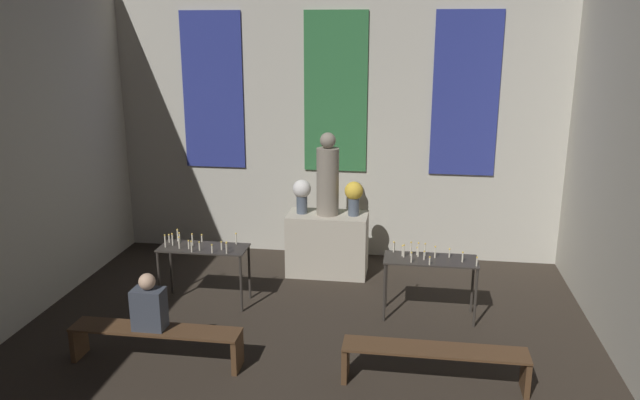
% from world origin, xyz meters
% --- Properties ---
extents(wall_back, '(7.56, 0.16, 4.58)m').
position_xyz_m(wall_back, '(0.00, 10.76, 2.31)').
color(wall_back, beige).
rests_on(wall_back, ground_plane).
extents(altar, '(1.24, 0.65, 0.97)m').
position_xyz_m(altar, '(0.00, 9.78, 0.49)').
color(altar, '#BCB29E').
rests_on(altar, ground_plane).
extents(statue, '(0.34, 0.34, 1.28)m').
position_xyz_m(statue, '(0.00, 9.78, 1.55)').
color(statue, gray).
rests_on(statue, altar).
extents(flower_vase_left, '(0.28, 0.28, 0.53)m').
position_xyz_m(flower_vase_left, '(-0.40, 9.78, 1.30)').
color(flower_vase_left, '#4C5666').
rests_on(flower_vase_left, altar).
extents(flower_vase_right, '(0.28, 0.28, 0.53)m').
position_xyz_m(flower_vase_right, '(0.40, 9.78, 1.30)').
color(flower_vase_right, '#4C5666').
rests_on(flower_vase_right, altar).
extents(candle_rack_left, '(1.22, 0.50, 1.02)m').
position_xyz_m(candle_rack_left, '(-1.56, 8.44, 0.72)').
color(candle_rack_left, '#332D28').
rests_on(candle_rack_left, ground_plane).
extents(candle_rack_right, '(1.22, 0.50, 1.03)m').
position_xyz_m(candle_rack_right, '(1.54, 8.44, 0.72)').
color(candle_rack_right, '#332D28').
rests_on(candle_rack_right, ground_plane).
extents(pew_back_left, '(1.98, 0.36, 0.43)m').
position_xyz_m(pew_back_left, '(-1.58, 6.76, 0.32)').
color(pew_back_left, '#4C331E').
rests_on(pew_back_left, ground_plane).
extents(pew_back_right, '(1.98, 0.36, 0.43)m').
position_xyz_m(pew_back_right, '(1.58, 6.76, 0.32)').
color(pew_back_right, '#4C331E').
rests_on(pew_back_right, ground_plane).
extents(person_seated, '(0.36, 0.24, 0.67)m').
position_xyz_m(person_seated, '(-1.63, 6.76, 0.72)').
color(person_seated, '#383D47').
rests_on(person_seated, pew_back_left).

